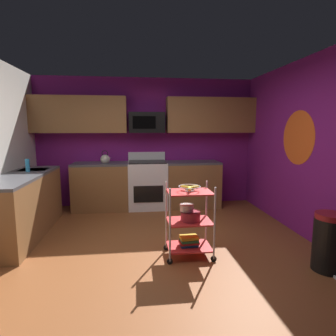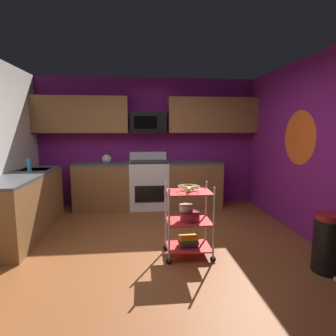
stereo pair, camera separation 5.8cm
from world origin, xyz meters
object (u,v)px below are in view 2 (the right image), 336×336
Objects in this scene: oven_range at (149,184)px; kettle at (107,159)px; dish_soap_bottle at (29,165)px; rolling_cart at (189,221)px; mixing_bowl_large at (190,216)px; fruit_bowl at (189,188)px; trash_can at (329,243)px; microwave at (148,123)px; mixing_bowl_small at (186,207)px; book_stack at (188,241)px.

kettle reaches higher than oven_range.
dish_soap_bottle is at bearing -138.01° from kettle.
rolling_cart is 2.61m from kettle.
mixing_bowl_large is (0.01, -0.00, 0.07)m from rolling_cart.
dish_soap_bottle is at bearing 151.57° from fruit_bowl.
trash_can is at bearing -55.61° from oven_range.
microwave reaches higher than mixing_bowl_small.
mixing_bowl_large is at bearing 0.00° from book_stack.
dish_soap_bottle is at bearing 151.57° from book_stack.
oven_range is at bearing 100.35° from book_stack.
trash_can is (1.49, -0.54, 0.13)m from book_stack.
rolling_cart is 5.03× the size of mixing_bowl_small.
oven_range reaches higher than rolling_cart.
mixing_bowl_large is at bearing -60.80° from kettle.
kettle reaches higher than book_stack.
microwave is at bearing 100.26° from mixing_bowl_large.
rolling_cart is at bearing 160.21° from trash_can.
mixing_bowl_small is 0.73× the size of book_stack.
mixing_bowl_small is at bearing 140.13° from mixing_bowl_large.
microwave is 3.50× the size of dish_soap_bottle.
dish_soap_bottle is (-2.32, 1.25, 0.57)m from rolling_cart.
trash_can is (1.51, -0.57, -0.29)m from mixing_bowl_small.
microwave is 2.65m from mixing_bowl_large.
kettle is at bearing 118.91° from fruit_bowl.
book_stack is at bearing -80.10° from microwave.
rolling_cart is 3.68× the size of book_stack.
kettle is at bearing -172.49° from microwave.
mixing_bowl_small is (-0.02, 0.03, 0.17)m from rolling_cart.
fruit_bowl is 2.55m from kettle.
rolling_cart is at bearing -80.10° from microwave.
fruit_bowl is 1.03× the size of kettle.
rolling_cart is at bearing -53.18° from mixing_bowl_small.
kettle is at bearing 119.20° from mixing_bowl_large.
rolling_cart is 3.47× the size of kettle.
oven_range is 4.17× the size of kettle.
microwave reaches higher than dish_soap_bottle.
fruit_bowl is 2.64m from dish_soap_bottle.
kettle is at bearing 41.99° from dish_soap_bottle.
fruit_bowl reaches higher than mixing_bowl_large.
dish_soap_bottle is at bearing -152.81° from oven_range.
rolling_cart is 1.39× the size of trash_can.
mixing_bowl_small is 0.43m from book_stack.
dish_soap_bottle is 0.30× the size of trash_can.
mixing_bowl_small is 0.69× the size of kettle.
mixing_bowl_large is (0.01, -0.00, -0.36)m from fruit_bowl.
mixing_bowl_small is at bearing -80.13° from oven_range.
oven_range is 4.04× the size of fruit_bowl.
microwave is 2.51m from fruit_bowl.
fruit_bowl reaches higher than mixing_bowl_small.
microwave reaches higher than kettle.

